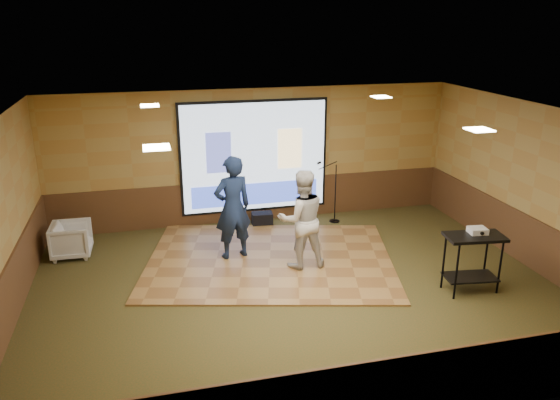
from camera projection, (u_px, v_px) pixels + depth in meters
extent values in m
plane|color=#2D3B1B|center=(296.00, 289.00, 9.41)|extent=(9.00, 9.00, 0.00)
cube|color=#AA8B47|center=(254.00, 156.00, 12.14)|extent=(9.00, 0.04, 3.00)
cube|color=#AA8B47|center=(388.00, 315.00, 5.71)|extent=(9.00, 0.04, 3.00)
cube|color=#AA8B47|center=(533.00, 187.00, 9.97)|extent=(0.04, 7.00, 3.00)
cube|color=silver|center=(298.00, 116.00, 8.44)|extent=(9.00, 7.00, 0.04)
cube|color=#54361C|center=(255.00, 200.00, 12.45)|extent=(9.00, 0.04, 0.95)
cube|color=#54361C|center=(381.00, 395.00, 6.06)|extent=(9.00, 0.04, 0.95)
cube|color=#54361C|center=(11.00, 295.00, 8.22)|extent=(0.04, 7.00, 0.95)
cube|color=#54361C|center=(524.00, 239.00, 10.29)|extent=(0.04, 7.00, 0.95)
cube|color=black|center=(254.00, 157.00, 12.09)|extent=(3.32, 0.03, 2.52)
cube|color=silver|center=(255.00, 157.00, 12.07)|extent=(3.20, 0.02, 2.40)
cube|color=#41498F|center=(219.00, 153.00, 11.82)|extent=(0.55, 0.01, 0.90)
cube|color=#FFDD93|center=(290.00, 149.00, 12.19)|extent=(0.55, 0.01, 0.90)
cube|color=blue|center=(255.00, 194.00, 12.33)|extent=(2.88, 0.01, 0.50)
cube|color=#F9EABB|center=(150.00, 106.00, 9.60)|extent=(0.32, 0.32, 0.02)
cube|color=#F9EABB|center=(381.00, 97.00, 10.61)|extent=(0.32, 0.32, 0.02)
cube|color=#F9EABB|center=(156.00, 147.00, 6.57)|extent=(0.32, 0.32, 0.02)
cube|color=#F9EABB|center=(479.00, 130.00, 7.58)|extent=(0.32, 0.32, 0.02)
cube|color=olive|center=(270.00, 259.00, 10.51)|extent=(5.36, 4.56, 0.03)
imported|color=#152344|center=(233.00, 208.00, 10.29)|extent=(0.82, 0.63, 2.01)
imported|color=beige|center=(302.00, 219.00, 9.92)|extent=(0.90, 0.70, 1.85)
cylinder|color=black|center=(457.00, 272.00, 8.93)|extent=(0.04, 0.04, 0.97)
cylinder|color=black|center=(500.00, 267.00, 9.12)|extent=(0.04, 0.04, 0.97)
cylinder|color=black|center=(444.00, 262.00, 9.30)|extent=(0.04, 0.04, 0.97)
cylinder|color=black|center=(486.00, 257.00, 9.49)|extent=(0.04, 0.04, 0.97)
cube|color=black|center=(475.00, 237.00, 9.05)|extent=(0.97, 0.51, 0.05)
cube|color=black|center=(470.00, 277.00, 9.28)|extent=(0.87, 0.46, 0.03)
cube|color=silver|center=(478.00, 231.00, 9.11)|extent=(0.32, 0.27, 0.10)
cylinder|color=black|center=(334.00, 221.00, 12.48)|extent=(0.23, 0.23, 0.02)
cylinder|color=black|center=(335.00, 194.00, 12.27)|extent=(0.02, 0.02, 1.34)
cylinder|color=black|center=(328.00, 165.00, 12.01)|extent=(0.43, 0.02, 0.17)
cylinder|color=black|center=(319.00, 163.00, 11.94)|extent=(0.10, 0.05, 0.08)
imported|color=gray|center=(72.00, 240.00, 10.60)|extent=(0.76, 0.74, 0.68)
cube|color=black|center=(262.00, 219.00, 12.24)|extent=(0.48, 0.34, 0.28)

